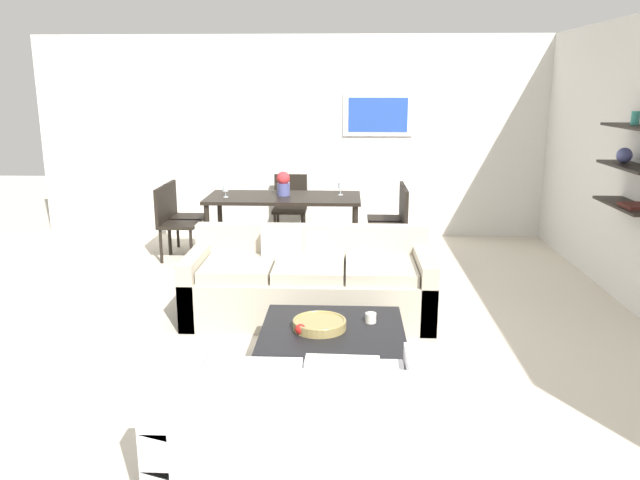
% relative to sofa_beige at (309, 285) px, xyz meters
% --- Properties ---
extents(ground_plane, '(18.00, 18.00, 0.00)m').
position_rel_sofa_beige_xyz_m(ground_plane, '(-0.01, -0.34, -0.29)').
color(ground_plane, beige).
extents(back_wall_unit, '(8.40, 0.09, 2.70)m').
position_rel_sofa_beige_xyz_m(back_wall_unit, '(0.30, 3.19, 1.06)').
color(back_wall_unit, silver).
rests_on(back_wall_unit, ground).
extents(sofa_beige, '(2.18, 0.90, 0.78)m').
position_rel_sofa_beige_xyz_m(sofa_beige, '(0.00, 0.00, 0.00)').
color(sofa_beige, '#B2A893').
rests_on(sofa_beige, ground).
extents(loveseat_white, '(1.43, 0.90, 0.78)m').
position_rel_sofa_beige_xyz_m(loveseat_white, '(0.10, -2.46, 0.00)').
color(loveseat_white, white).
rests_on(loveseat_white, ground).
extents(coffee_table, '(1.01, 0.95, 0.38)m').
position_rel_sofa_beige_xyz_m(coffee_table, '(0.24, -1.24, -0.10)').
color(coffee_table, black).
rests_on(coffee_table, ground).
extents(decorative_bowl, '(0.38, 0.38, 0.07)m').
position_rel_sofa_beige_xyz_m(decorative_bowl, '(0.15, -1.24, 0.13)').
color(decorative_bowl, '#99844C').
rests_on(decorative_bowl, coffee_table).
extents(candle_jar, '(0.08, 0.08, 0.07)m').
position_rel_sofa_beige_xyz_m(candle_jar, '(0.51, -1.11, 0.12)').
color(candle_jar, silver).
rests_on(candle_jar, coffee_table).
extents(apple_on_coffee_table, '(0.08, 0.08, 0.08)m').
position_rel_sofa_beige_xyz_m(apple_on_coffee_table, '(0.02, -1.36, 0.13)').
color(apple_on_coffee_table, red).
rests_on(apple_on_coffee_table, coffee_table).
extents(dining_table, '(1.85, 0.86, 0.75)m').
position_rel_sofa_beige_xyz_m(dining_table, '(-0.43, 2.02, 0.39)').
color(dining_table, black).
rests_on(dining_table, ground).
extents(dining_chair_right_near, '(0.44, 0.44, 0.88)m').
position_rel_sofa_beige_xyz_m(dining_chair_right_near, '(0.90, 1.83, 0.21)').
color(dining_chair_right_near, black).
rests_on(dining_chair_right_near, ground).
extents(dining_chair_head, '(0.44, 0.44, 0.88)m').
position_rel_sofa_beige_xyz_m(dining_chair_head, '(-0.43, 2.86, 0.21)').
color(dining_chair_head, black).
rests_on(dining_chair_head, ground).
extents(dining_chair_right_far, '(0.44, 0.44, 0.88)m').
position_rel_sofa_beige_xyz_m(dining_chair_right_far, '(0.90, 2.22, 0.21)').
color(dining_chair_right_far, black).
rests_on(dining_chair_right_far, ground).
extents(dining_chair_left_near, '(0.44, 0.44, 0.88)m').
position_rel_sofa_beige_xyz_m(dining_chair_left_near, '(-1.76, 1.83, 0.21)').
color(dining_chair_left_near, black).
rests_on(dining_chair_left_near, ground).
extents(dining_chair_left_far, '(0.44, 0.44, 0.88)m').
position_rel_sofa_beige_xyz_m(dining_chair_left_far, '(-1.76, 2.22, 0.21)').
color(dining_chair_left_far, black).
rests_on(dining_chair_left_far, ground).
extents(wine_glass_right_far, '(0.06, 0.06, 0.15)m').
position_rel_sofa_beige_xyz_m(wine_glass_right_far, '(0.25, 2.13, 0.56)').
color(wine_glass_right_far, silver).
rests_on(wine_glass_right_far, dining_table).
extents(wine_glass_left_near, '(0.07, 0.07, 0.16)m').
position_rel_sofa_beige_xyz_m(wine_glass_left_near, '(-1.11, 1.92, 0.57)').
color(wine_glass_left_near, silver).
rests_on(wine_glass_left_near, dining_table).
extents(wine_glass_head, '(0.07, 0.07, 0.17)m').
position_rel_sofa_beige_xyz_m(wine_glass_head, '(-0.43, 2.39, 0.57)').
color(wine_glass_head, silver).
rests_on(wine_glass_head, dining_table).
extents(centerpiece_vase, '(0.16, 0.16, 0.29)m').
position_rel_sofa_beige_xyz_m(centerpiece_vase, '(-0.44, 2.07, 0.60)').
color(centerpiece_vase, '#4C518C').
rests_on(centerpiece_vase, dining_table).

